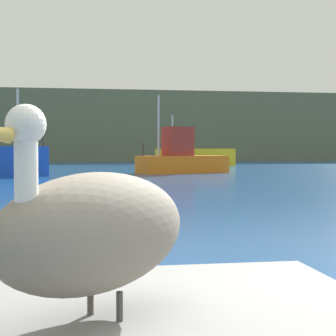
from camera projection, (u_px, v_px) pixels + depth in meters
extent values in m
cube|color=#5B664C|center=(85.00, 128.00, 65.88)|extent=(140.00, 15.63, 7.69)
ellipsoid|color=gray|center=(96.00, 232.00, 2.43)|extent=(1.13, 1.15, 0.53)
cylinder|color=white|center=(26.00, 181.00, 2.10)|extent=(0.09, 0.09, 0.33)
sphere|color=white|center=(26.00, 124.00, 2.09)|extent=(0.16, 0.16, 0.16)
cylinder|color=#4C4742|center=(120.00, 306.00, 2.44)|extent=(0.03, 0.03, 0.13)
cylinder|color=#4C4742|center=(90.00, 300.00, 2.54)|extent=(0.03, 0.03, 0.13)
cube|color=orange|center=(183.00, 164.00, 31.47)|extent=(5.55, 3.46, 0.98)
cube|color=maroon|center=(178.00, 141.00, 31.25)|extent=(1.81, 1.63, 1.63)
cylinder|color=#B2B2B2|center=(159.00, 126.00, 30.60)|extent=(0.12, 0.12, 3.36)
cylinder|color=#3F382D|center=(143.00, 150.00, 30.16)|extent=(0.10, 0.10, 0.70)
cylinder|color=#B2B2B2|center=(18.00, 118.00, 27.80)|extent=(0.12, 0.12, 2.89)
cylinder|color=#3F382D|center=(43.00, 140.00, 28.31)|extent=(0.10, 0.10, 0.70)
cube|color=yellow|center=(195.00, 157.00, 44.84)|extent=(6.38, 1.99, 1.38)
cube|color=silver|center=(182.00, 142.00, 44.56)|extent=(1.67, 1.48, 1.11)
cylinder|color=#B2B2B2|center=(172.00, 132.00, 44.37)|extent=(0.12, 0.12, 2.69)
cylinder|color=#3F382D|center=(158.00, 144.00, 44.16)|extent=(0.10, 0.10, 0.70)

